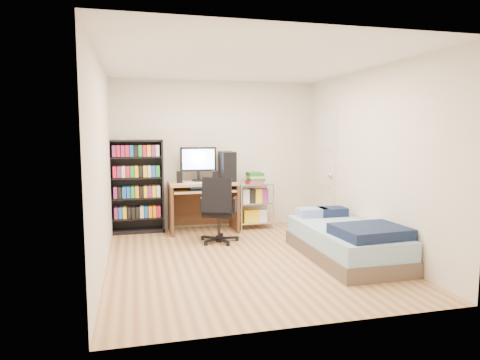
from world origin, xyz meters
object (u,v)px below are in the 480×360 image
object	(u,v)px
office_chair	(219,222)
bed	(346,241)
computer_desk	(209,186)
media_shelf	(137,185)

from	to	relation	value
office_chair	bed	bearing A→B (deg)	-20.17
computer_desk	office_chair	xyz separation A→B (m)	(-0.00, -0.82, -0.43)
office_chair	media_shelf	bearing A→B (deg)	160.02
computer_desk	bed	size ratio (longest dim) A/B	0.74
media_shelf	bed	world-z (taller)	media_shelf
computer_desk	office_chair	bearing A→B (deg)	-90.15
media_shelf	computer_desk	world-z (taller)	media_shelf
media_shelf	office_chair	size ratio (longest dim) A/B	1.58
media_shelf	office_chair	distance (m)	1.57
media_shelf	bed	distance (m)	3.43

